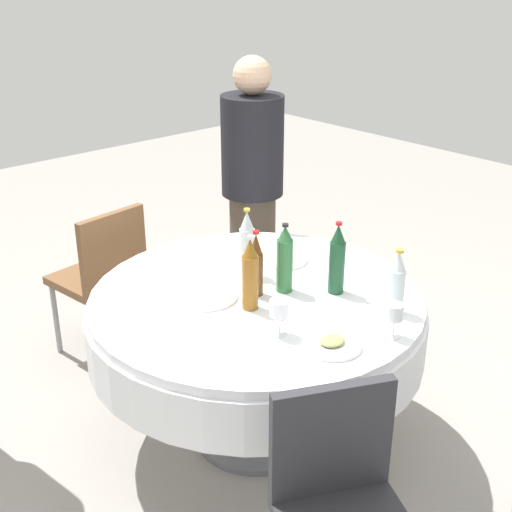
# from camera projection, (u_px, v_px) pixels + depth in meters

# --- Properties ---
(ground_plane) EXTENTS (10.00, 10.00, 0.00)m
(ground_plane) POSITION_uv_depth(u_px,v_px,m) (256.00, 435.00, 3.19)
(ground_plane) COLOR gray
(dining_table) EXTENTS (1.44, 1.44, 0.74)m
(dining_table) POSITION_uv_depth(u_px,v_px,m) (256.00, 324.00, 2.95)
(dining_table) COLOR white
(dining_table) RESTS_ON ground_plane
(bottle_brown_north) EXTENTS (0.06, 0.06, 0.29)m
(bottle_brown_north) POSITION_uv_depth(u_px,v_px,m) (255.00, 266.00, 2.83)
(bottle_brown_north) COLOR #593314
(bottle_brown_north) RESTS_ON dining_table
(bottle_clear_outer) EXTENTS (0.07, 0.07, 0.31)m
(bottle_clear_outer) POSITION_uv_depth(u_px,v_px,m) (247.00, 244.00, 3.02)
(bottle_clear_outer) COLOR silver
(bottle_clear_outer) RESTS_ON dining_table
(bottle_clear_right) EXTENTS (0.07, 0.07, 0.28)m
(bottle_clear_right) POSITION_uv_depth(u_px,v_px,m) (397.00, 284.00, 2.69)
(bottle_clear_right) COLOR silver
(bottle_clear_right) RESTS_ON dining_table
(bottle_amber_far) EXTENTS (0.07, 0.07, 0.32)m
(bottle_amber_far) POSITION_uv_depth(u_px,v_px,m) (250.00, 275.00, 2.72)
(bottle_amber_far) COLOR #8C5619
(bottle_amber_far) RESTS_ON dining_table
(bottle_dark_green_rear) EXTENTS (0.07, 0.07, 0.32)m
(bottle_dark_green_rear) POSITION_uv_depth(u_px,v_px,m) (337.00, 260.00, 2.85)
(bottle_dark_green_rear) COLOR #194728
(bottle_dark_green_rear) RESTS_ON dining_table
(bottle_green_south) EXTENTS (0.07, 0.07, 0.31)m
(bottle_green_south) POSITION_uv_depth(u_px,v_px,m) (285.00, 260.00, 2.87)
(bottle_green_south) COLOR #2D6B38
(bottle_green_south) RESTS_ON dining_table
(wine_glass_far) EXTENTS (0.07, 0.07, 0.14)m
(wine_glass_far) POSITION_uv_depth(u_px,v_px,m) (280.00, 309.00, 2.54)
(wine_glass_far) COLOR white
(wine_glass_far) RESTS_ON dining_table
(wine_glass_rear) EXTENTS (0.07, 0.07, 0.14)m
(wine_glass_rear) POSITION_uv_depth(u_px,v_px,m) (395.00, 314.00, 2.53)
(wine_glass_rear) COLOR white
(wine_glass_rear) RESTS_ON dining_table
(plate_inner) EXTENTS (0.22, 0.22, 0.04)m
(plate_inner) POSITION_uv_depth(u_px,v_px,m) (332.00, 344.00, 2.50)
(plate_inner) COLOR white
(plate_inner) RESTS_ON dining_table
(plate_west) EXTENTS (0.26, 0.26, 0.02)m
(plate_west) POSITION_uv_depth(u_px,v_px,m) (207.00, 296.00, 2.86)
(plate_west) COLOR white
(plate_west) RESTS_ON dining_table
(plate_front) EXTENTS (0.23, 0.23, 0.02)m
(plate_front) POSITION_uv_depth(u_px,v_px,m) (283.00, 259.00, 3.20)
(plate_front) COLOR white
(plate_front) RESTS_ON dining_table
(knife_outer) EXTENTS (0.13, 0.15, 0.00)m
(knife_outer) POSITION_uv_depth(u_px,v_px,m) (227.00, 247.00, 3.35)
(knife_outer) COLOR silver
(knife_outer) RESTS_ON dining_table
(knife_right) EXTENTS (0.08, 0.17, 0.00)m
(knife_right) POSITION_uv_depth(u_px,v_px,m) (166.00, 256.00, 3.25)
(knife_right) COLOR silver
(knife_right) RESTS_ON dining_table
(fork_far) EXTENTS (0.17, 0.10, 0.00)m
(fork_far) POSITION_uv_depth(u_px,v_px,m) (184.00, 274.00, 3.07)
(fork_far) COLOR silver
(fork_far) RESTS_ON dining_table
(person_right) EXTENTS (0.34, 0.34, 1.59)m
(person_right) POSITION_uv_depth(u_px,v_px,m) (252.00, 196.00, 3.78)
(person_right) COLOR #4C3F33
(person_right) RESTS_ON ground_plane
(chair_south) EXTENTS (0.54, 0.54, 0.87)m
(chair_south) POSITION_uv_depth(u_px,v_px,m) (341.00, 500.00, 2.10)
(chair_south) COLOR #2D2D33
(chair_south) RESTS_ON ground_plane
(chair_east) EXTENTS (0.45, 0.45, 0.87)m
(chair_east) POSITION_uv_depth(u_px,v_px,m) (104.00, 271.00, 3.62)
(chair_east) COLOR brown
(chair_east) RESTS_ON ground_plane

